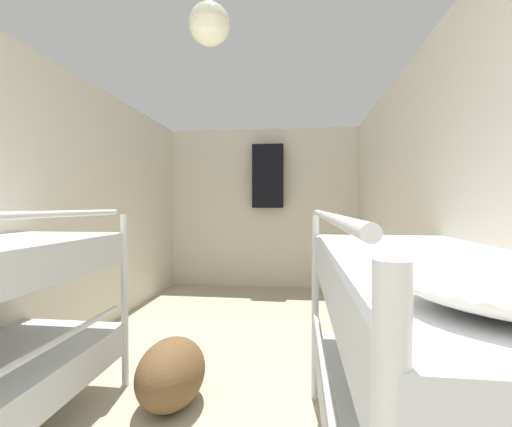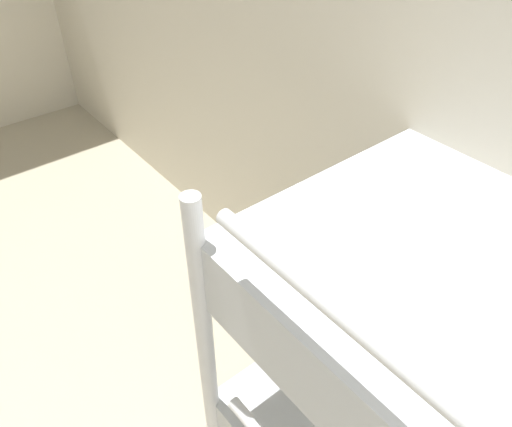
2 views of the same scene
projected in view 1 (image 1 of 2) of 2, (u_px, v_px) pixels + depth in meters
The scene contains 7 objects.
wall_left at pixel (47, 211), 2.62m from camera, with size 0.06×5.27×2.31m.
wall_right at pixel (431, 211), 2.27m from camera, with size 0.06×5.27×2.31m.
wall_back at pixel (263, 208), 5.03m from camera, with size 2.84×0.06×2.31m.
bunk_stack_right_near at pixel (438, 373), 1.16m from camera, with size 0.76×1.77×1.17m.
duffel_bag at pixel (171, 373), 2.04m from camera, with size 0.39×0.54×0.39m.
hanging_coat at pixel (268, 176), 4.86m from camera, with size 0.44×0.12×0.90m.
ceiling_light at pixel (209, 24), 1.99m from camera, with size 0.24×0.24×0.24m.
Camera 1 is at (0.52, 0.17, 1.19)m, focal length 24.00 mm.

